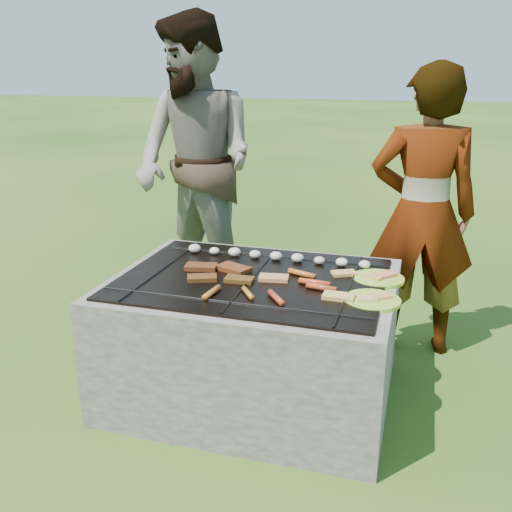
{
  "coord_description": "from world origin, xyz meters",
  "views": [
    {
      "loc": [
        0.72,
        -2.38,
        1.53
      ],
      "look_at": [
        0.0,
        0.05,
        0.7
      ],
      "focal_mm": 40.0,
      "sensor_mm": 36.0,
      "label": 1
    }
  ],
  "objects_px": {
    "plate_near": "(373,300)",
    "bystander": "(196,164)",
    "fire_pit": "(253,341)",
    "cook": "(423,214)",
    "plate_far": "(378,278)"
  },
  "relations": [
    {
      "from": "cook",
      "to": "bystander",
      "type": "xyz_separation_m",
      "value": [
        -1.45,
        0.32,
        0.15
      ]
    },
    {
      "from": "plate_far",
      "to": "bystander",
      "type": "xyz_separation_m",
      "value": [
        -1.28,
        0.91,
        0.33
      ]
    },
    {
      "from": "plate_far",
      "to": "bystander",
      "type": "relative_size",
      "value": 0.13
    },
    {
      "from": "plate_far",
      "to": "cook",
      "type": "xyz_separation_m",
      "value": [
        0.17,
        0.59,
        0.18
      ]
    },
    {
      "from": "plate_far",
      "to": "plate_near",
      "type": "relative_size",
      "value": 0.8
    },
    {
      "from": "bystander",
      "to": "cook",
      "type": "bearing_deg",
      "value": 13.05
    },
    {
      "from": "plate_near",
      "to": "fire_pit",
      "type": "bearing_deg",
      "value": 168.19
    },
    {
      "from": "fire_pit",
      "to": "bystander",
      "type": "bearing_deg",
      "value": 123.73
    },
    {
      "from": "cook",
      "to": "bystander",
      "type": "height_order",
      "value": "bystander"
    },
    {
      "from": "plate_near",
      "to": "bystander",
      "type": "height_order",
      "value": "bystander"
    },
    {
      "from": "fire_pit",
      "to": "bystander",
      "type": "height_order",
      "value": "bystander"
    },
    {
      "from": "fire_pit",
      "to": "cook",
      "type": "relative_size",
      "value": 0.82
    },
    {
      "from": "fire_pit",
      "to": "bystander",
      "type": "xyz_separation_m",
      "value": [
        -0.72,
        1.07,
        0.66
      ]
    },
    {
      "from": "fire_pit",
      "to": "bystander",
      "type": "relative_size",
      "value": 0.69
    },
    {
      "from": "fire_pit",
      "to": "plate_far",
      "type": "distance_m",
      "value": 0.67
    }
  ]
}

